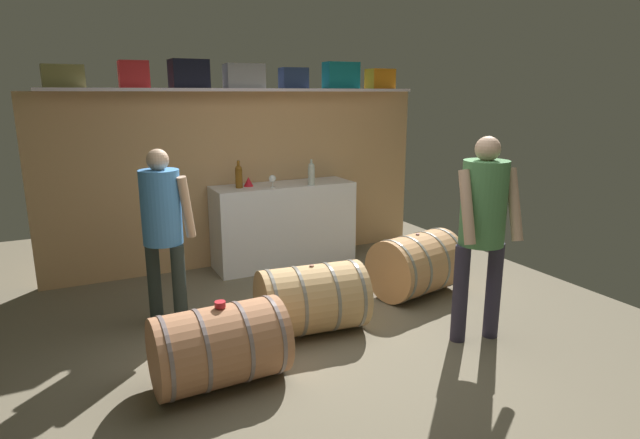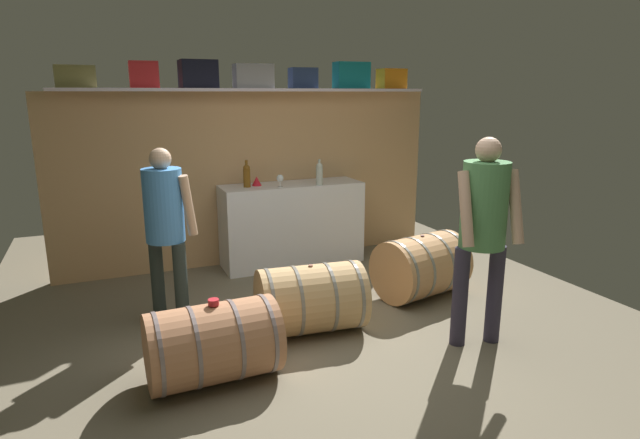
{
  "view_description": "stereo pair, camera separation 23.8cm",
  "coord_description": "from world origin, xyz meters",
  "px_view_note": "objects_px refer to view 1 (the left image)",
  "views": [
    {
      "loc": [
        -1.88,
        -3.29,
        1.98
      ],
      "look_at": [
        0.0,
        0.52,
        0.95
      ],
      "focal_mm": 29.29,
      "sensor_mm": 36.0,
      "label": 1
    },
    {
      "loc": [
        -1.66,
        -3.38,
        1.98
      ],
      "look_at": [
        0.0,
        0.52,
        0.95
      ],
      "focal_mm": 29.29,
      "sensor_mm": 36.0,
      "label": 2
    }
  ],
  "objects_px": {
    "toolcase_red": "(134,74)",
    "red_funnel": "(248,182)",
    "toolcase_navy": "(294,78)",
    "visitor_tasting": "(483,219)",
    "toolcase_orange": "(380,79)",
    "wine_barrel_far": "(416,264)",
    "work_cabinet": "(284,224)",
    "toolcase_teal": "(341,75)",
    "wine_glass": "(272,179)",
    "wine_barrel_flank": "(312,299)",
    "wine_bottle_clear": "(311,173)",
    "toolcase_black": "(189,74)",
    "toolcase_grey": "(244,76)",
    "toolcase_olive": "(63,76)",
    "winemaker_pouring": "(163,220)",
    "wine_bottle_amber": "(239,176)",
    "wine_barrel_near": "(220,346)",
    "tasting_cup": "(220,304)"
  },
  "relations": [
    {
      "from": "work_cabinet",
      "to": "wine_glass",
      "type": "distance_m",
      "value": 0.62
    },
    {
      "from": "wine_bottle_clear",
      "to": "wine_barrel_far",
      "type": "distance_m",
      "value": 1.6
    },
    {
      "from": "wine_glass",
      "to": "winemaker_pouring",
      "type": "distance_m",
      "value": 1.7
    },
    {
      "from": "work_cabinet",
      "to": "toolcase_teal",
      "type": "bearing_deg",
      "value": 11.6
    },
    {
      "from": "wine_bottle_clear",
      "to": "wine_barrel_near",
      "type": "relative_size",
      "value": 0.32
    },
    {
      "from": "wine_bottle_clear",
      "to": "wine_bottle_amber",
      "type": "bearing_deg",
      "value": 167.48
    },
    {
      "from": "toolcase_grey",
      "to": "wine_glass",
      "type": "height_order",
      "value": "toolcase_grey"
    },
    {
      "from": "wine_glass",
      "to": "toolcase_black",
      "type": "bearing_deg",
      "value": 158.7
    },
    {
      "from": "toolcase_red",
      "to": "wine_bottle_amber",
      "type": "xyz_separation_m",
      "value": [
        0.99,
        -0.18,
        -1.07
      ]
    },
    {
      "from": "toolcase_navy",
      "to": "toolcase_teal",
      "type": "distance_m",
      "value": 0.62
    },
    {
      "from": "work_cabinet",
      "to": "tasting_cup",
      "type": "distance_m",
      "value": 2.64
    },
    {
      "from": "toolcase_orange",
      "to": "wine_barrel_far",
      "type": "bearing_deg",
      "value": -109.01
    },
    {
      "from": "wine_barrel_flank",
      "to": "visitor_tasting",
      "type": "xyz_separation_m",
      "value": [
        1.15,
        -0.72,
        0.73
      ]
    },
    {
      "from": "toolcase_navy",
      "to": "visitor_tasting",
      "type": "relative_size",
      "value": 0.18
    },
    {
      "from": "toolcase_black",
      "to": "wine_glass",
      "type": "distance_m",
      "value": 1.4
    },
    {
      "from": "toolcase_orange",
      "to": "toolcase_grey",
      "type": "bearing_deg",
      "value": -179.89
    },
    {
      "from": "toolcase_black",
      "to": "toolcase_teal",
      "type": "bearing_deg",
      "value": -0.89
    },
    {
      "from": "toolcase_olive",
      "to": "wine_barrel_flank",
      "type": "relative_size",
      "value": 0.4
    },
    {
      "from": "toolcase_red",
      "to": "work_cabinet",
      "type": "xyz_separation_m",
      "value": [
        1.52,
        -0.17,
        -1.68
      ]
    },
    {
      "from": "toolcase_red",
      "to": "red_funnel",
      "type": "distance_m",
      "value": 1.61
    },
    {
      "from": "toolcase_navy",
      "to": "wine_barrel_far",
      "type": "distance_m",
      "value": 2.53
    },
    {
      "from": "toolcase_olive",
      "to": "winemaker_pouring",
      "type": "bearing_deg",
      "value": -69.28
    },
    {
      "from": "wine_barrel_near",
      "to": "wine_barrel_far",
      "type": "height_order",
      "value": "wine_barrel_far"
    },
    {
      "from": "toolcase_orange",
      "to": "winemaker_pouring",
      "type": "height_order",
      "value": "toolcase_orange"
    },
    {
      "from": "toolcase_orange",
      "to": "wine_barrel_far",
      "type": "relative_size",
      "value": 0.33
    },
    {
      "from": "toolcase_black",
      "to": "wine_glass",
      "type": "xyz_separation_m",
      "value": [
        0.79,
        -0.31,
        -1.12
      ]
    },
    {
      "from": "wine_bottle_clear",
      "to": "red_funnel",
      "type": "xyz_separation_m",
      "value": [
        -0.67,
        0.23,
        -0.08
      ]
    },
    {
      "from": "wine_barrel_far",
      "to": "visitor_tasting",
      "type": "distance_m",
      "value": 1.25
    },
    {
      "from": "wine_glass",
      "to": "wine_barrel_far",
      "type": "bearing_deg",
      "value": -53.36
    },
    {
      "from": "toolcase_navy",
      "to": "wine_barrel_near",
      "type": "height_order",
      "value": "toolcase_navy"
    },
    {
      "from": "toolcase_black",
      "to": "toolcase_grey",
      "type": "bearing_deg",
      "value": -0.89
    },
    {
      "from": "wine_bottle_clear",
      "to": "wine_barrel_far",
      "type": "bearing_deg",
      "value": -67.12
    },
    {
      "from": "toolcase_olive",
      "to": "toolcase_teal",
      "type": "relative_size",
      "value": 0.9
    },
    {
      "from": "toolcase_navy",
      "to": "toolcase_orange",
      "type": "height_order",
      "value": "toolcase_orange"
    },
    {
      "from": "toolcase_navy",
      "to": "red_funnel",
      "type": "bearing_deg",
      "value": -165.01
    },
    {
      "from": "red_funnel",
      "to": "toolcase_grey",
      "type": "bearing_deg",
      "value": 76.45
    },
    {
      "from": "winemaker_pouring",
      "to": "wine_bottle_clear",
      "type": "bearing_deg",
      "value": 79.7
    },
    {
      "from": "visitor_tasting",
      "to": "wine_barrel_far",
      "type": "bearing_deg",
      "value": -86.27
    },
    {
      "from": "toolcase_grey",
      "to": "work_cabinet",
      "type": "height_order",
      "value": "toolcase_grey"
    },
    {
      "from": "toolcase_orange",
      "to": "winemaker_pouring",
      "type": "xyz_separation_m",
      "value": [
        -2.94,
        -1.31,
        -1.2
      ]
    },
    {
      "from": "toolcase_grey",
      "to": "wine_barrel_flank",
      "type": "relative_size",
      "value": 0.45
    },
    {
      "from": "toolcase_red",
      "to": "wine_barrel_far",
      "type": "height_order",
      "value": "toolcase_red"
    },
    {
      "from": "toolcase_black",
      "to": "wine_barrel_flank",
      "type": "bearing_deg",
      "value": -76.99
    },
    {
      "from": "tasting_cup",
      "to": "winemaker_pouring",
      "type": "bearing_deg",
      "value": 98.35
    },
    {
      "from": "toolcase_black",
      "to": "wine_bottle_amber",
      "type": "bearing_deg",
      "value": -23.18
    },
    {
      "from": "toolcase_olive",
      "to": "red_funnel",
      "type": "relative_size",
      "value": 3.34
    },
    {
      "from": "toolcase_olive",
      "to": "wine_glass",
      "type": "distance_m",
      "value": 2.27
    },
    {
      "from": "toolcase_orange",
      "to": "work_cabinet",
      "type": "distance_m",
      "value": 2.17
    },
    {
      "from": "work_cabinet",
      "to": "wine_glass",
      "type": "height_order",
      "value": "wine_glass"
    },
    {
      "from": "toolcase_red",
      "to": "wine_glass",
      "type": "height_order",
      "value": "toolcase_red"
    }
  ]
}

